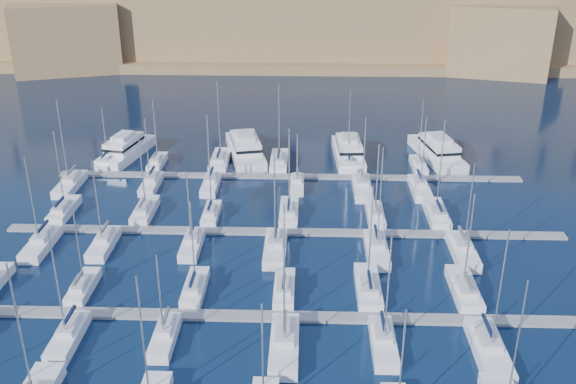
{
  "coord_description": "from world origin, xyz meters",
  "views": [
    {
      "loc": [
        3.36,
        -75.95,
        44.69
      ],
      "look_at": [
        0.72,
        6.0,
        8.56
      ],
      "focal_mm": 40.0,
      "sensor_mm": 36.0,
      "label": 1
    }
  ],
  "objects_px": {
    "motor_yacht_b": "(245,148)",
    "motor_yacht_c": "(348,151)",
    "motor_yacht_d": "(438,151)",
    "motor_yacht_a": "(126,149)"
  },
  "relations": [
    {
      "from": "motor_yacht_a",
      "to": "motor_yacht_d",
      "type": "xyz_separation_m",
      "value": [
        61.1,
        0.96,
        0.0
      ]
    },
    {
      "from": "motor_yacht_b",
      "to": "motor_yacht_c",
      "type": "bearing_deg",
      "value": -2.88
    },
    {
      "from": "motor_yacht_b",
      "to": "motor_yacht_d",
      "type": "xyz_separation_m",
      "value": [
        37.63,
        -0.24,
        0.0
      ]
    },
    {
      "from": "motor_yacht_c",
      "to": "motor_yacht_a",
      "type": "bearing_deg",
      "value": -179.76
    },
    {
      "from": "motor_yacht_a",
      "to": "motor_yacht_c",
      "type": "bearing_deg",
      "value": 0.24
    },
    {
      "from": "motor_yacht_c",
      "to": "motor_yacht_d",
      "type": "xyz_separation_m",
      "value": [
        17.4,
        0.78,
        0.0
      ]
    },
    {
      "from": "motor_yacht_b",
      "to": "motor_yacht_c",
      "type": "xyz_separation_m",
      "value": [
        20.22,
        -1.02,
        0.0
      ]
    },
    {
      "from": "motor_yacht_d",
      "to": "motor_yacht_a",
      "type": "bearing_deg",
      "value": -179.1
    },
    {
      "from": "motor_yacht_b",
      "to": "motor_yacht_a",
      "type": "bearing_deg",
      "value": -177.07
    },
    {
      "from": "motor_yacht_b",
      "to": "motor_yacht_c",
      "type": "height_order",
      "value": "same"
    }
  ]
}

